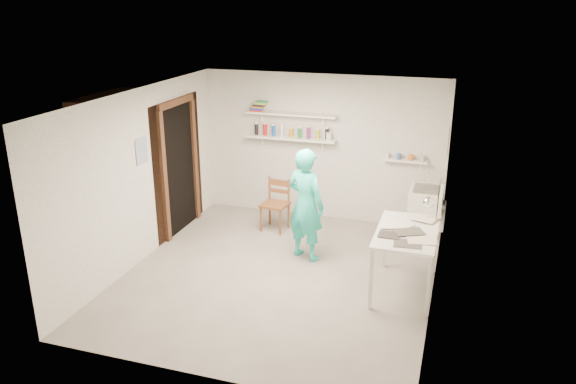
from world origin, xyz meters
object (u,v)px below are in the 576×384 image
(work_table, at_px, (405,261))
(man, at_px, (306,205))
(wooden_chair, at_px, (275,205))
(wall_clock, at_px, (304,181))
(belfast_sink, at_px, (426,198))
(desk_lamp, at_px, (429,202))

(work_table, bearing_deg, man, 159.38)
(man, relative_size, wooden_chair, 1.89)
(work_table, bearing_deg, wall_clock, 153.92)
(man, distance_m, work_table, 1.60)
(belfast_sink, xyz_separation_m, man, (-1.56, -1.07, 0.11))
(wall_clock, distance_m, wooden_chair, 1.11)
(wall_clock, relative_size, work_table, 0.23)
(belfast_sink, distance_m, work_table, 1.64)
(belfast_sink, bearing_deg, man, -145.72)
(wall_clock, height_order, wooden_chair, wall_clock)
(man, height_order, work_table, man)
(wooden_chair, bearing_deg, work_table, -24.92)
(wall_clock, bearing_deg, belfast_sink, 49.32)
(man, bearing_deg, wooden_chair, -26.15)
(man, distance_m, wooden_chair, 1.16)
(work_table, distance_m, desk_lamp, 0.83)
(work_table, bearing_deg, wooden_chair, 148.15)
(man, relative_size, desk_lamp, 10.45)
(work_table, relative_size, desk_lamp, 8.00)
(man, xyz_separation_m, work_table, (1.45, -0.55, -0.40))
(belfast_sink, height_order, work_table, belfast_sink)
(wall_clock, relative_size, desk_lamp, 1.88)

